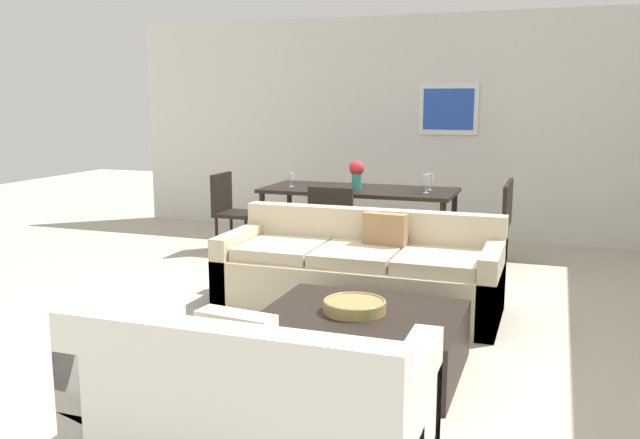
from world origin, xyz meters
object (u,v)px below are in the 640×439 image
at_px(dining_chair_left_near, 231,207).
at_px(wine_glass_left_near, 291,177).
at_px(dining_chair_right_far, 497,216).
at_px(coffee_table, 362,341).
at_px(loveseat_white, 255,404).
at_px(decorative_bowl, 355,306).
at_px(centerpiece_vase, 357,172).
at_px(sofa_beige, 360,274).
at_px(wine_glass_right_far, 430,178).
at_px(dining_chair_foot, 334,225).
at_px(dining_table, 359,195).
at_px(wine_glass_right_near, 426,180).
at_px(dining_chair_right_near, 493,222).

relative_size(dining_chair_left_near, wine_glass_left_near, 5.73).
bearing_deg(dining_chair_right_far, coffee_table, -99.59).
height_order(loveseat_white, decorative_bowl, loveseat_white).
distance_m(coffee_table, centerpiece_vase, 3.15).
bearing_deg(loveseat_white, sofa_beige, 94.52).
relative_size(decorative_bowl, dining_chair_right_far, 0.45).
xyz_separation_m(sofa_beige, wine_glass_right_far, (0.21, 1.89, 0.58)).
height_order(sofa_beige, wine_glass_left_near, wine_glass_left_near).
height_order(dining_chair_right_far, wine_glass_right_far, wine_glass_right_far).
bearing_deg(dining_chair_left_near, coffee_table, -50.22).
xyz_separation_m(decorative_bowl, centerpiece_vase, (-0.86, 2.95, 0.51)).
bearing_deg(dining_chair_foot, dining_chair_left_near, 155.42).
xyz_separation_m(loveseat_white, dining_table, (-0.72, 4.22, 0.39)).
distance_m(sofa_beige, centerpiece_vase, 1.92).
height_order(dining_chair_right_far, wine_glass_right_near, wine_glass_right_near).
bearing_deg(centerpiece_vase, decorative_bowl, -73.80).
height_order(dining_chair_right_far, dining_chair_right_near, same).
height_order(sofa_beige, centerpiece_vase, centerpiece_vase).
bearing_deg(wine_glass_right_near, dining_chair_left_near, -177.60).
relative_size(coffee_table, wine_glass_right_near, 6.40).
bearing_deg(wine_glass_right_near, wine_glass_left_near, 180.00).
distance_m(sofa_beige, coffee_table, 1.26).
height_order(loveseat_white, dining_chair_right_near, dining_chair_right_near).
distance_m(wine_glass_right_near, centerpiece_vase, 0.75).
height_order(coffee_table, dining_chair_right_far, dining_chair_right_far).
distance_m(wine_glass_right_far, wine_glass_right_near, 0.22).
relative_size(decorative_bowl, dining_chair_right_near, 0.45).
distance_m(coffee_table, decorative_bowl, 0.24).
distance_m(dining_table, dining_chair_foot, 0.87).
bearing_deg(dining_table, wine_glass_right_far, 8.55).
height_order(loveseat_white, wine_glass_right_near, wine_glass_right_near).
height_order(dining_table, wine_glass_right_far, wine_glass_right_far).
bearing_deg(loveseat_white, wine_glass_right_far, 89.81).
relative_size(loveseat_white, dining_table, 0.77).
height_order(coffee_table, decorative_bowl, decorative_bowl).
height_order(dining_chair_right_near, wine_glass_right_near, wine_glass_right_near).
distance_m(sofa_beige, wine_glass_left_near, 2.17).
xyz_separation_m(loveseat_white, decorative_bowl, (0.12, 1.21, 0.13)).
relative_size(coffee_table, centerpiece_vase, 4.01).
bearing_deg(loveseat_white, decorative_bowl, 84.31).
bearing_deg(dining_chair_left_near, wine_glass_right_near, 2.40).
relative_size(dining_chair_foot, dining_chair_right_near, 1.00).
bearing_deg(coffee_table, centerpiece_vase, 107.11).
relative_size(loveseat_white, dining_chair_right_near, 1.79).
distance_m(decorative_bowl, dining_chair_foot, 2.31).
bearing_deg(wine_glass_left_near, dining_chair_foot, -45.24).
distance_m(coffee_table, wine_glass_right_far, 3.18).
distance_m(coffee_table, dining_chair_right_near, 2.85).
distance_m(coffee_table, wine_glass_right_near, 2.96).
xyz_separation_m(coffee_table, dining_chair_foot, (-0.89, 2.13, 0.31)).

